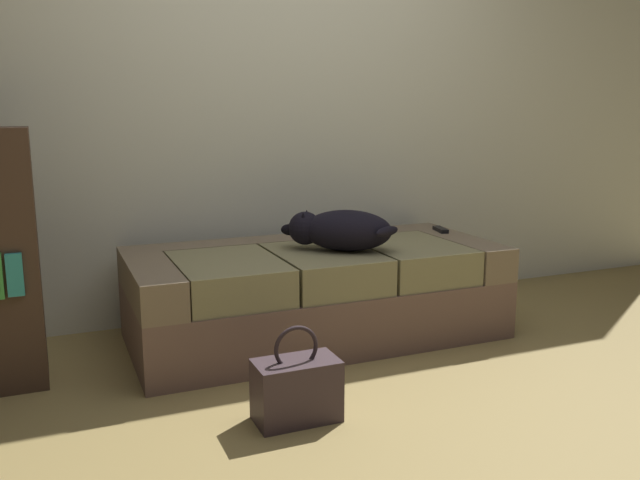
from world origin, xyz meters
name	(u,v)px	position (x,y,z in m)	size (l,w,h in m)	color
ground_plane	(425,425)	(0.00, 0.00, 0.00)	(10.00, 10.00, 0.00)	olive
back_wall	(276,68)	(0.00, 1.66, 1.40)	(6.40, 0.10, 2.80)	silver
couch	(316,293)	(0.00, 1.08, 0.24)	(1.88, 0.86, 0.47)	brown
dog_dark	(340,230)	(0.09, 0.97, 0.58)	(0.56, 0.46, 0.21)	black
tv_remote	(441,230)	(0.84, 1.22, 0.49)	(0.04, 0.15, 0.02)	black
handbag	(296,389)	(-0.43, 0.23, 0.13)	(0.32, 0.18, 0.38)	#3A2C32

